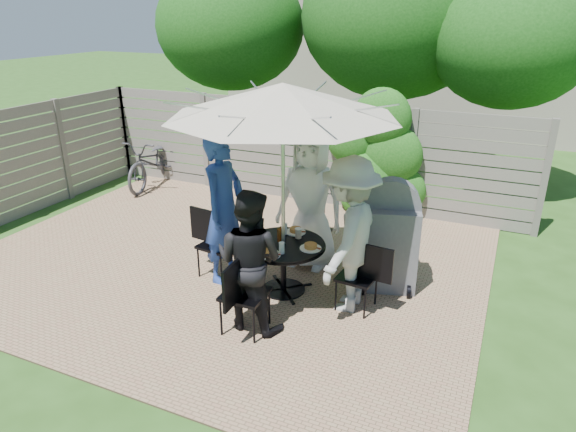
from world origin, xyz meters
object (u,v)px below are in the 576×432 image
at_px(person_front, 249,261).
at_px(umbrella, 283,100).
at_px(person_back, 310,200).
at_px(person_right, 349,236).
at_px(plate_front, 270,253).
at_px(patio_table, 283,258).
at_px(syrup_jug, 281,235).
at_px(chair_right, 357,290).
at_px(chair_front, 245,309).
at_px(chair_left, 218,257).
at_px(plate_right, 311,247).
at_px(glass_left, 260,237).
at_px(plate_back, 296,231).
at_px(glass_back, 285,229).
at_px(bbq_grill, 388,239).
at_px(coffee_cup, 298,234).
at_px(bicycle, 153,162).
at_px(person_left, 224,209).
at_px(chair_back, 313,243).
at_px(plate_left, 257,236).
at_px(glass_front, 282,248).

bearing_deg(person_front, umbrella, -90.00).
xyz_separation_m(person_back, person_right, (0.81, -0.85, -0.03)).
bearing_deg(plate_front, patio_table, 88.68).
xyz_separation_m(patio_table, syrup_jug, (-0.06, 0.05, 0.28)).
bearing_deg(chair_right, chair_front, 48.98).
bearing_deg(syrup_jug, chair_left, -178.26).
relative_size(plate_right, glass_left, 1.86).
xyz_separation_m(plate_back, glass_back, (-0.11, -0.10, 0.05)).
xyz_separation_m(plate_front, bbq_grill, (1.14, 1.02, -0.03)).
bearing_deg(plate_right, umbrella, 178.68).
relative_size(person_right, coffee_cup, 15.41).
distance_m(person_front, chair_right, 1.38).
xyz_separation_m(coffee_cup, bicycle, (-4.23, 2.55, -0.23)).
distance_m(plate_front, syrup_jug, 0.42).
xyz_separation_m(person_left, person_right, (1.66, -0.04, -0.05)).
relative_size(patio_table, coffee_cup, 8.65).
relative_size(chair_back, plate_left, 3.37).
xyz_separation_m(glass_left, syrup_jug, (0.20, 0.15, 0.01)).
relative_size(syrup_jug, bicycle, 0.09).
bearing_deg(chair_left, glass_left, -2.31).
distance_m(plate_front, bicycle, 5.17).
bearing_deg(umbrella, syrup_jug, 138.87).
relative_size(patio_table, person_right, 0.56).
distance_m(umbrella, plate_left, 1.73).
distance_m(syrup_jug, coffee_cup, 0.23).
height_order(patio_table, coffee_cup, coffee_cup).
relative_size(chair_back, glass_back, 6.26).
bearing_deg(glass_left, patio_table, 20.68).
relative_size(person_right, bicycle, 0.99).
xyz_separation_m(person_front, glass_left, (-0.24, 0.73, -0.07)).
height_order(glass_left, bicycle, bicycle).
height_order(coffee_cup, bicycle, bicycle).
distance_m(patio_table, glass_left, 0.39).
relative_size(umbrella, chair_front, 2.88).
bearing_deg(glass_front, chair_front, -99.70).
xyz_separation_m(chair_right, glass_left, (-1.23, -0.08, 0.48)).
height_order(chair_left, syrup_jug, chair_left).
bearing_deg(person_right, chair_back, -139.28).
bearing_deg(chair_left, person_back, 46.91).
bearing_deg(person_front, glass_left, -70.30).
bearing_deg(umbrella, person_front, -91.32).
bearing_deg(chair_front, plate_front, -2.97).
relative_size(person_left, chair_front, 2.06).
xyz_separation_m(chair_left, bicycle, (-3.16, 2.74, 0.22)).
bearing_deg(syrup_jug, glass_back, 100.77).
bearing_deg(coffee_cup, person_right, -18.09).
bearing_deg(glass_back, syrup_jug, -79.23).
height_order(patio_table, plate_front, plate_front).
distance_m(person_right, bbq_grill, 0.79).
xyz_separation_m(person_front, person_right, (0.85, 0.81, 0.12)).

